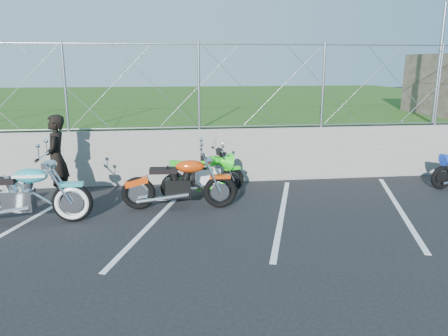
{
  "coord_description": "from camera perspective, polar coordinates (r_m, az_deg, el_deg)",
  "views": [
    {
      "loc": [
        0.27,
        -6.79,
        2.81
      ],
      "look_at": [
        1.31,
        1.3,
        0.86
      ],
      "focal_mm": 35.0,
      "sensor_mm": 36.0,
      "label": 1
    }
  ],
  "objects": [
    {
      "name": "sign_pole",
      "position": [
        12.74,
        26.27,
        12.07
      ],
      "size": [
        0.08,
        0.08,
        3.0
      ],
      "primitive_type": "cylinder",
      "color": "gray",
      "rests_on": "grass_field"
    },
    {
      "name": "grass_field",
      "position": [
        20.41,
        -8.09,
        7.26
      ],
      "size": [
        30.0,
        20.0,
        1.3
      ],
      "primitive_type": "cube",
      "color": "#224612",
      "rests_on": "ground"
    },
    {
      "name": "naked_orange",
      "position": [
        8.64,
        -5.65,
        -2.22
      ],
      "size": [
        2.28,
        0.77,
        1.13
      ],
      "rotation": [
        0.0,
        0.0,
        -0.06
      ],
      "color": "black",
      "rests_on": "ground"
    },
    {
      "name": "person_standing",
      "position": [
        9.67,
        -21.03,
        1.18
      ],
      "size": [
        0.47,
        0.68,
        1.81
      ],
      "primitive_type": "imported",
      "rotation": [
        0.0,
        0.0,
        -1.52
      ],
      "color": "black",
      "rests_on": "ground"
    },
    {
      "name": "ground",
      "position": [
        7.35,
        -8.97,
        -9.19
      ],
      "size": [
        90.0,
        90.0,
        0.0
      ],
      "primitive_type": "plane",
      "color": "black",
      "rests_on": "ground"
    },
    {
      "name": "retaining_wall",
      "position": [
        10.52,
        -8.63,
        1.45
      ],
      "size": [
        30.0,
        0.22,
        1.3
      ],
      "primitive_type": "cube",
      "color": "slate",
      "rests_on": "ground"
    },
    {
      "name": "sportbike_green",
      "position": [
        9.46,
        -2.53,
        -1.12
      ],
      "size": [
        1.88,
        0.75,
        1.0
      ],
      "rotation": [
        0.0,
        0.0,
        0.28
      ],
      "color": "black",
      "rests_on": "ground"
    },
    {
      "name": "cruiser_turquoise",
      "position": [
        8.58,
        -24.91,
        -3.43
      ],
      "size": [
        2.53,
        0.8,
        1.26
      ],
      "rotation": [
        0.0,
        0.0,
        -0.02
      ],
      "color": "black",
      "rests_on": "ground"
    },
    {
      "name": "parking_lines",
      "position": [
        8.33,
        -0.48,
        -6.23
      ],
      "size": [
        18.29,
        4.31,
        0.01
      ],
      "color": "silver",
      "rests_on": "ground"
    },
    {
      "name": "chain_link_fence",
      "position": [
        10.31,
        -8.96,
        10.46
      ],
      "size": [
        28.0,
        0.03,
        2.0
      ],
      "color": "gray",
      "rests_on": "retaining_wall"
    }
  ]
}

